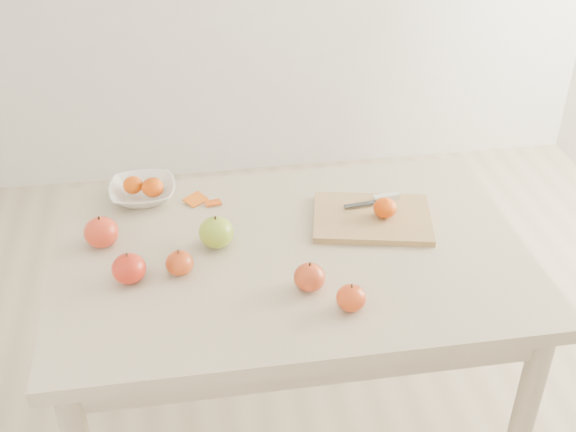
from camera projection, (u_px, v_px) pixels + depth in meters
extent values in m
cube|color=beige|center=(291.00, 256.00, 1.85)|extent=(1.20, 0.80, 0.04)
cylinder|color=#BCAA8E|center=(104.00, 304.00, 2.27)|extent=(0.06, 0.06, 0.71)
cylinder|color=#BCAA8E|center=(434.00, 271.00, 2.41)|extent=(0.06, 0.06, 0.71)
cylinder|color=#BCAA8E|center=(520.00, 431.00, 1.85)|extent=(0.06, 0.06, 0.71)
cube|color=tan|center=(372.00, 218.00, 1.95)|extent=(0.36, 0.29, 0.02)
ellipsoid|color=#D15107|center=(385.00, 208.00, 1.92)|extent=(0.06, 0.06, 0.05)
imported|color=white|center=(143.00, 192.00, 2.03)|extent=(0.19, 0.19, 0.05)
ellipsoid|color=#D34A07|center=(133.00, 185.00, 2.03)|extent=(0.06, 0.06, 0.05)
ellipsoid|color=#D75307|center=(153.00, 187.00, 2.01)|extent=(0.06, 0.06, 0.05)
cube|color=#DE5F0F|center=(196.00, 201.00, 2.03)|extent=(0.07, 0.07, 0.01)
cube|color=#DD540F|center=(213.00, 203.00, 2.02)|extent=(0.05, 0.04, 0.01)
cube|color=silver|center=(387.00, 197.00, 2.01)|extent=(0.08, 0.03, 0.01)
cube|color=#34363B|center=(361.00, 204.00, 1.97)|extent=(0.10, 0.03, 0.00)
ellipsoid|color=#6EA027|center=(216.00, 232.00, 1.83)|extent=(0.09, 0.09, 0.08)
ellipsoid|color=#90020D|center=(309.00, 277.00, 1.69)|extent=(0.08, 0.08, 0.07)
ellipsoid|color=maroon|center=(179.00, 263.00, 1.74)|extent=(0.07, 0.07, 0.06)
ellipsoid|color=#A02514|center=(351.00, 298.00, 1.63)|extent=(0.07, 0.07, 0.06)
ellipsoid|color=#A50903|center=(101.00, 232.00, 1.84)|extent=(0.09, 0.09, 0.08)
ellipsoid|color=#8C020A|center=(129.00, 269.00, 1.71)|extent=(0.08, 0.08, 0.07)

